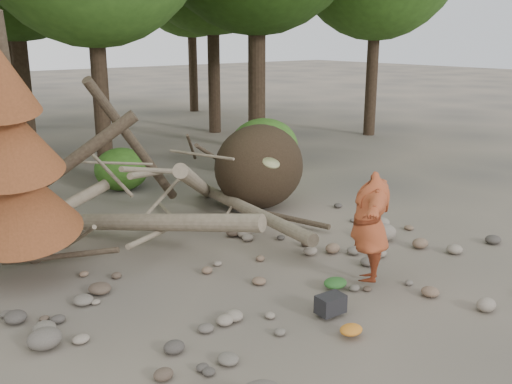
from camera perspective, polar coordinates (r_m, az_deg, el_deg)
ground at (r=8.95m, az=5.01°, el=-10.95°), size 120.00×120.00×0.00m
deadfall_pile at (r=12.90m, az=-1.49°, el=1.96°), size 8.55×5.24×3.30m
dead_conifer at (r=9.60m, az=-23.19°, el=3.04°), size 2.06×2.16×4.35m
bush_mid at (r=15.34m, az=-13.30°, el=2.24°), size 1.40×1.40×1.12m
bush_right at (r=16.86m, az=0.81°, el=4.67°), size 2.00×2.00×1.60m
frisbee_thrower at (r=9.34m, az=11.35°, el=-3.42°), size 2.94×1.80×2.19m
backpack at (r=8.53m, az=7.45°, el=-11.41°), size 0.43×0.31×0.27m
cloth_green at (r=9.36m, az=7.92°, el=-9.27°), size 0.40×0.34×0.15m
cloth_orange at (r=8.07m, az=9.47°, el=-13.74°), size 0.34×0.28×0.12m
boulder_mid_right at (r=11.65m, az=12.56°, el=-3.94°), size 0.56×0.51×0.34m
boulder_mid_left at (r=8.18m, az=-20.38°, el=-13.58°), size 0.45×0.41×0.27m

